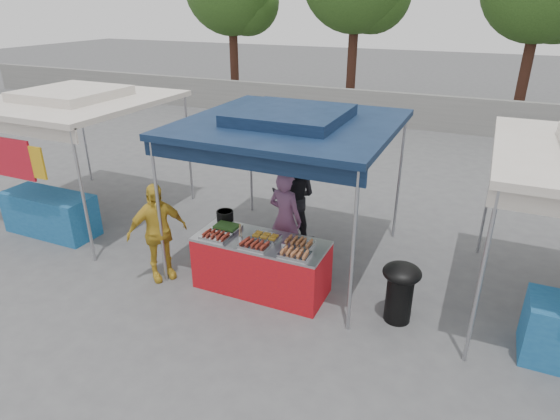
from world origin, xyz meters
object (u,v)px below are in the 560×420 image
at_px(cooking_pot, 225,216).
at_px(wok_burner, 400,288).
at_px(vendor_table, 261,265).
at_px(helper_man, 293,197).
at_px(customer_person, 157,232).
at_px(vendor_woman, 285,219).

relative_size(cooking_pot, wok_burner, 0.31).
relative_size(vendor_table, helper_man, 1.17).
bearing_deg(helper_man, wok_burner, 137.31).
distance_m(cooking_pot, wok_burner, 2.94).
bearing_deg(vendor_table, wok_burner, 2.33).
xyz_separation_m(cooking_pot, wok_burner, (2.90, -0.30, -0.41)).
relative_size(helper_man, customer_person, 1.07).
height_order(vendor_table, cooking_pot, cooking_pot).
distance_m(helper_man, customer_person, 2.51).
bearing_deg(cooking_pot, helper_man, 64.19).
height_order(vendor_woman, helper_man, helper_man).
relative_size(wok_burner, vendor_woman, 0.54).
distance_m(vendor_table, vendor_woman, 0.96).
bearing_deg(cooking_pot, vendor_woman, 30.30).
height_order(wok_burner, vendor_woman, vendor_woman).
distance_m(cooking_pot, helper_man, 1.48).
xyz_separation_m(helper_man, customer_person, (-1.43, -2.06, -0.05)).
relative_size(wok_burner, customer_person, 0.55).
bearing_deg(helper_man, vendor_woman, 96.69).
xyz_separation_m(wok_burner, customer_person, (-3.69, -0.43, 0.28)).
height_order(vendor_table, customer_person, customer_person).
relative_size(cooking_pot, helper_man, 0.16).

